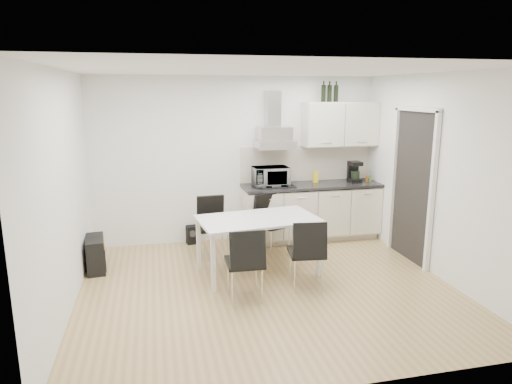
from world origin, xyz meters
TOP-DOWN VIEW (x-y plane):
  - ground at (0.00, 0.00)m, footprint 4.50×4.50m
  - wall_back at (0.00, 2.00)m, footprint 4.50×0.10m
  - wall_front at (0.00, -2.00)m, footprint 4.50×0.10m
  - wall_left at (-2.25, 0.00)m, footprint 0.10×4.00m
  - wall_right at (2.25, 0.00)m, footprint 0.10×4.00m
  - ceiling at (0.00, 0.00)m, footprint 4.50×4.50m
  - doorway at (2.21, 0.55)m, footprint 0.08×1.04m
  - kitchenette at (1.18, 1.73)m, footprint 2.22×0.64m
  - dining_table at (0.00, 0.53)m, footprint 1.63×1.06m
  - chair_far_left at (-0.50, 1.23)m, footprint 0.47×0.52m
  - chair_far_right at (0.38, 1.19)m, footprint 0.60×0.64m
  - chair_near_left at (-0.33, -0.22)m, footprint 0.45×0.51m
  - chair_near_right at (0.47, -0.07)m, footprint 0.50×0.55m
  - guitar_amp at (-2.12, 1.08)m, footprint 0.30×0.57m
  - floor_speaker at (-0.75, 1.90)m, footprint 0.19×0.18m

SIDE VIEW (x-z plane):
  - ground at x=0.00m, z-range 0.00..0.00m
  - floor_speaker at x=-0.75m, z-range 0.00..0.29m
  - guitar_amp at x=-2.12m, z-range 0.00..0.46m
  - chair_far_left at x=-0.50m, z-range 0.00..0.88m
  - chair_far_right at x=0.38m, z-range 0.00..0.88m
  - chair_near_left at x=-0.33m, z-range 0.00..0.88m
  - chair_near_right at x=0.47m, z-range 0.00..0.88m
  - dining_table at x=0.00m, z-range 0.30..1.05m
  - kitchenette at x=1.18m, z-range -0.43..2.09m
  - doorway at x=2.21m, z-range 0.00..2.10m
  - wall_back at x=0.00m, z-range 0.00..2.60m
  - wall_front at x=0.00m, z-range 0.00..2.60m
  - wall_left at x=-2.25m, z-range 0.00..2.60m
  - wall_right at x=2.25m, z-range 0.00..2.60m
  - ceiling at x=0.00m, z-range 2.60..2.60m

